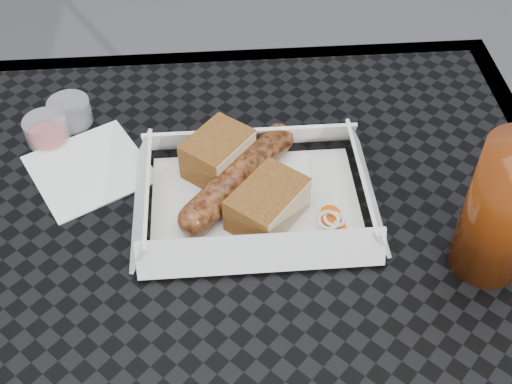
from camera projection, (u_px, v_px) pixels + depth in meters
patio_table at (207, 338)px, 0.66m from camera, size 0.80×0.80×0.74m
food_tray at (255, 203)px, 0.68m from camera, size 0.22×0.15×0.00m
bratwurst at (239, 177)px, 0.69m from camera, size 0.13×0.15×0.03m
bread_near at (218, 154)px, 0.70m from camera, size 0.09×0.09×0.05m
bread_far at (267, 204)px, 0.65m from camera, size 0.09×0.10×0.04m
veg_garnish at (329, 226)px, 0.66m from camera, size 0.03×0.03×0.00m
napkin at (90, 169)px, 0.72m from camera, size 0.16×0.16×0.00m
condiment_cup_sauce at (47, 130)px, 0.75m from camera, size 0.05×0.05×0.03m
condiment_cup_empty at (70, 112)px, 0.77m from camera, size 0.05×0.05×0.03m
drink_glass at (504, 210)px, 0.58m from camera, size 0.07×0.07×0.15m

